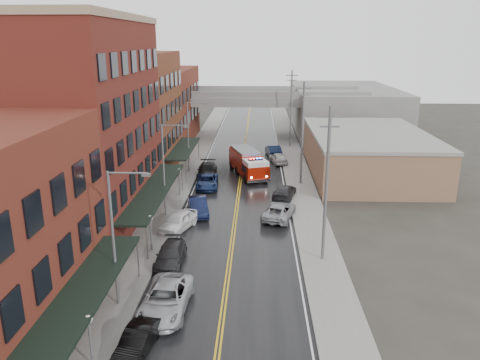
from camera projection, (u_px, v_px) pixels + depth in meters
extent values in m
cube|color=black|center=(238.00, 197.00, 51.00)|extent=(11.00, 160.00, 0.02)
cube|color=slate|center=(172.00, 195.00, 51.26)|extent=(3.00, 160.00, 0.15)
cube|color=slate|center=(305.00, 197.00, 50.71)|extent=(3.00, 160.00, 0.15)
cube|color=gray|center=(187.00, 196.00, 51.20)|extent=(0.30, 160.00, 0.15)
cube|color=gray|center=(290.00, 197.00, 50.78)|extent=(0.30, 160.00, 0.15)
cube|color=#571E17|center=(88.00, 126.00, 42.21)|extent=(9.00, 20.00, 18.00)
cube|color=#5B2E1B|center=(137.00, 113.00, 59.39)|extent=(9.00, 15.00, 15.00)
cube|color=maroon|center=(164.00, 106.00, 76.57)|extent=(9.00, 20.00, 12.00)
cube|color=#8C644B|center=(367.00, 154.00, 59.26)|extent=(14.00, 22.00, 5.00)
cube|color=slate|center=(343.00, 109.00, 87.46)|extent=(18.00, 30.00, 8.00)
cube|color=black|center=(81.00, 296.00, 25.54)|extent=(2.60, 16.00, 0.18)
cylinder|color=slate|center=(138.00, 259.00, 33.20)|extent=(0.10, 0.10, 3.00)
cube|color=black|center=(155.00, 190.00, 43.72)|extent=(2.60, 18.00, 0.18)
cylinder|color=slate|center=(147.00, 243.00, 35.88)|extent=(0.10, 0.10, 3.00)
cylinder|color=slate|center=(182.00, 179.00, 52.34)|extent=(0.10, 0.10, 3.00)
cube|color=black|center=(184.00, 148.00, 60.47)|extent=(2.60, 13.00, 0.18)
cylinder|color=slate|center=(186.00, 172.00, 55.02)|extent=(0.10, 0.10, 3.00)
cylinder|color=slate|center=(199.00, 149.00, 66.70)|extent=(0.10, 0.10, 3.00)
cylinder|color=#59595B|center=(91.00, 345.00, 24.05)|extent=(0.14, 0.14, 2.80)
sphere|color=silver|center=(88.00, 319.00, 23.62)|extent=(0.44, 0.44, 0.44)
cylinder|color=#59595B|center=(151.00, 236.00, 37.44)|extent=(0.14, 0.14, 2.80)
sphere|color=silver|center=(150.00, 218.00, 37.01)|extent=(0.44, 0.44, 0.44)
cylinder|color=#59595B|center=(179.00, 184.00, 50.84)|extent=(0.14, 0.14, 2.80)
sphere|color=silver|center=(179.00, 171.00, 50.41)|extent=(0.44, 0.44, 0.44)
cylinder|color=#59595B|center=(113.00, 241.00, 28.91)|extent=(0.18, 0.18, 9.00)
cylinder|color=#59595B|center=(128.00, 173.00, 27.60)|extent=(2.40, 0.12, 0.12)
cube|color=#59595B|center=(146.00, 175.00, 27.59)|extent=(0.50, 0.22, 0.18)
cylinder|color=#59595B|center=(164.00, 171.00, 44.22)|extent=(0.18, 0.18, 9.00)
cylinder|color=#59595B|center=(174.00, 125.00, 42.91)|extent=(2.40, 0.12, 0.12)
cube|color=#59595B|center=(186.00, 127.00, 42.90)|extent=(0.50, 0.22, 0.18)
cylinder|color=#59595B|center=(188.00, 138.00, 59.53)|extent=(0.18, 0.18, 9.00)
cylinder|color=#59595B|center=(197.00, 103.00, 58.22)|extent=(2.40, 0.12, 0.12)
cube|color=#59595B|center=(205.00, 104.00, 58.21)|extent=(0.50, 0.22, 0.18)
cylinder|color=#59595B|center=(326.00, 187.00, 34.66)|extent=(0.24, 0.24, 12.00)
cube|color=#59595B|center=(330.00, 117.00, 33.16)|extent=(1.80, 0.12, 0.12)
cube|color=#59595B|center=(330.00, 127.00, 33.36)|extent=(1.40, 0.12, 0.12)
cylinder|color=#59595B|center=(302.00, 134.00, 53.80)|extent=(0.24, 0.24, 12.00)
cube|color=#59595B|center=(304.00, 89.00, 52.30)|extent=(1.80, 0.12, 0.12)
cube|color=#59595B|center=(304.00, 95.00, 52.50)|extent=(1.40, 0.12, 0.12)
cylinder|color=#59595B|center=(291.00, 110.00, 72.94)|extent=(0.24, 0.24, 12.00)
cube|color=#59595B|center=(292.00, 76.00, 71.44)|extent=(1.80, 0.12, 0.12)
cube|color=#59595B|center=(292.00, 80.00, 71.64)|extent=(1.40, 0.12, 0.12)
cube|color=slate|center=(246.00, 99.00, 79.69)|extent=(40.00, 10.00, 1.50)
cube|color=slate|center=(183.00, 120.00, 81.17)|extent=(1.60, 8.00, 6.00)
cube|color=slate|center=(310.00, 121.00, 80.36)|extent=(1.60, 8.00, 6.00)
cube|color=#911406|center=(245.00, 160.00, 59.73)|extent=(4.46, 6.54, 2.29)
cube|color=#911406|center=(255.00, 171.00, 55.92)|extent=(3.47, 3.54, 1.63)
cube|color=silver|center=(255.00, 162.00, 55.61)|extent=(3.27, 3.29, 0.54)
cube|color=black|center=(255.00, 168.00, 56.03)|extent=(3.15, 2.51, 0.87)
cube|color=slate|center=(245.00, 150.00, 59.36)|extent=(4.06, 6.04, 0.33)
cube|color=black|center=(255.00, 159.00, 55.50)|extent=(1.75, 0.83, 0.15)
sphere|color=#FF0C0C|center=(251.00, 159.00, 55.32)|extent=(0.22, 0.22, 0.22)
sphere|color=#1933FF|center=(260.00, 158.00, 55.64)|extent=(0.22, 0.22, 0.22)
cylinder|color=black|center=(246.00, 179.00, 55.74)|extent=(1.15, 0.70, 1.09)
cylinder|color=black|center=(265.00, 177.00, 56.37)|extent=(1.15, 0.70, 1.09)
cylinder|color=black|center=(237.00, 171.00, 59.25)|extent=(1.15, 0.70, 1.09)
cylinder|color=black|center=(255.00, 169.00, 59.88)|extent=(1.15, 0.70, 1.09)
cylinder|color=black|center=(232.00, 165.00, 61.75)|extent=(1.15, 0.70, 1.09)
cylinder|color=black|center=(249.00, 164.00, 62.38)|extent=(1.15, 0.70, 1.09)
imported|color=black|center=(137.00, 341.00, 25.51)|extent=(2.05, 4.32, 1.37)
imported|color=#ADB1B6|center=(166.00, 299.00, 29.36)|extent=(3.01, 6.12, 1.67)
imported|color=#232426|center=(170.00, 255.00, 35.60)|extent=(2.03, 4.99, 1.45)
imported|color=white|center=(178.00, 221.00, 42.02)|extent=(3.48, 5.23, 1.66)
imported|color=black|center=(198.00, 206.00, 45.78)|extent=(2.75, 5.18, 1.62)
imported|color=navy|center=(207.00, 182.00, 54.00)|extent=(2.73, 5.43, 1.47)
imported|color=black|center=(207.00, 171.00, 58.11)|extent=(2.65, 5.89, 1.68)
imported|color=#93969A|center=(279.00, 211.00, 44.70)|extent=(3.84, 5.89, 1.51)
imported|color=#27272A|center=(284.00, 192.00, 50.42)|extent=(3.15, 5.35, 1.45)
imported|color=silver|center=(278.00, 158.00, 64.57)|extent=(2.76, 4.77, 1.53)
imported|color=black|center=(273.00, 151.00, 68.68)|extent=(2.48, 5.26, 1.67)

